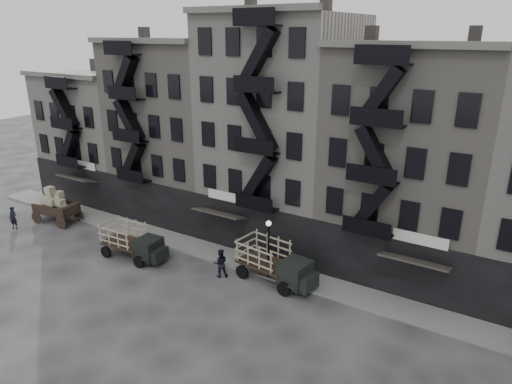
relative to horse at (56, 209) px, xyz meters
The scene contains 13 objects.
ground 18.61m from the horse, ahead, with size 140.00×140.00×0.00m, color #38383A.
sidewalk 18.62m from the horse, ahead, with size 55.00×2.50×0.15m, color slate.
building_west 9.66m from the horse, 100.59° to the left, with size 10.00×11.35×13.20m.
building_midwest 13.45m from the horse, 43.35° to the left, with size 10.00×11.35×16.20m.
building_center 21.57m from the horse, 23.44° to the left, with size 10.00×11.35×18.20m.
building_mideast 30.35m from the horse, 15.72° to the left, with size 10.00×11.35×16.20m.
lamp_post 21.60m from the horse, ahead, with size 0.36×0.36×4.28m.
horse is the anchor object (origin of this frame).
wagon 1.35m from the horse, 31.29° to the right, with size 4.15×2.62×3.30m.
stake_truck_west 11.58m from the horse, ahead, with size 5.24×2.36×2.58m.
stake_truck_east 22.02m from the horse, ahead, with size 5.75×2.86×2.78m.
pedestrian_west 3.47m from the horse, 108.27° to the right, with size 0.71×0.46×1.94m, color black.
pedestrian_mid 18.58m from the horse, ahead, with size 0.99×0.77×2.03m, color black.
Camera 1 is at (16.58, -20.94, 15.89)m, focal length 32.00 mm.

